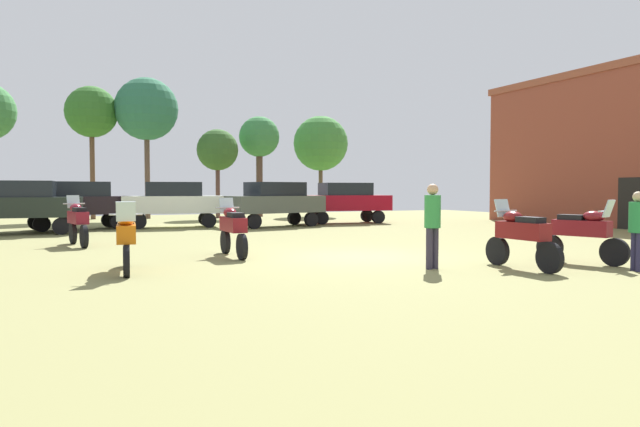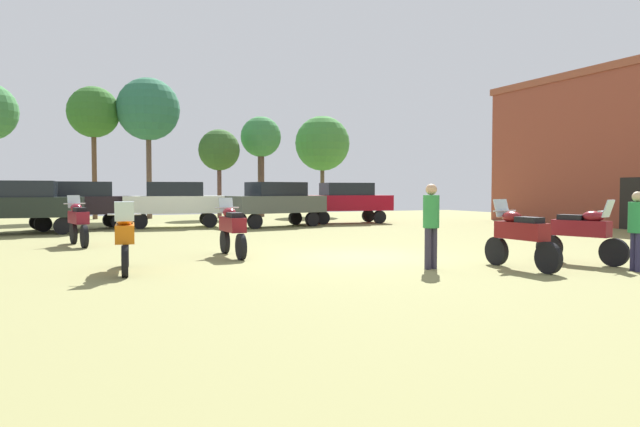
{
  "view_description": "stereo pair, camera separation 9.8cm",
  "coord_description": "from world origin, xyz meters",
  "px_view_note": "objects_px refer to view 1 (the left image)",
  "views": [
    {
      "loc": [
        -6.62,
        -12.58,
        1.7
      ],
      "look_at": [
        0.61,
        3.5,
        0.95
      ],
      "focal_mm": 32.17,
      "sensor_mm": 36.0,
      "label": 1
    },
    {
      "loc": [
        -6.53,
        -12.62,
        1.7
      ],
      "look_at": [
        0.61,
        3.5,
        0.95
      ],
      "focal_mm": 32.17,
      "sensor_mm": 36.0,
      "label": 2
    }
  ],
  "objects_px": {
    "car_5": "(345,200)",
    "person_2": "(638,225)",
    "car_1": "(275,201)",
    "tree_7": "(146,110)",
    "motorcycle_3": "(582,232)",
    "tree_1": "(91,113)",
    "motorcycle_7": "(521,235)",
    "person_1": "(432,219)",
    "motorcycle_6": "(78,221)",
    "tree_3": "(321,144)",
    "tree_6": "(259,139)",
    "motorcycle_1": "(126,237)",
    "car_6": "(173,201)",
    "tree_5": "(218,150)",
    "car_2": "(20,203)",
    "car_4": "(77,202)",
    "motorcycle_4": "(233,228)"
  },
  "relations": [
    {
      "from": "car_2",
      "to": "motorcycle_3",
      "type": "bearing_deg",
      "value": -136.02
    },
    {
      "from": "car_6",
      "to": "tree_5",
      "type": "distance_m",
      "value": 8.67
    },
    {
      "from": "tree_3",
      "to": "tree_6",
      "type": "distance_m",
      "value": 4.3
    },
    {
      "from": "car_1",
      "to": "motorcycle_7",
      "type": "bearing_deg",
      "value": 169.67
    },
    {
      "from": "car_4",
      "to": "car_6",
      "type": "bearing_deg",
      "value": -103.43
    },
    {
      "from": "car_4",
      "to": "tree_3",
      "type": "distance_m",
      "value": 17.16
    },
    {
      "from": "motorcycle_7",
      "to": "tree_5",
      "type": "xyz_separation_m",
      "value": [
        -0.5,
        23.78,
        3.23
      ]
    },
    {
      "from": "car_5",
      "to": "motorcycle_7",
      "type": "bearing_deg",
      "value": 172.4
    },
    {
      "from": "car_1",
      "to": "car_4",
      "type": "bearing_deg",
      "value": 67.24
    },
    {
      "from": "motorcycle_7",
      "to": "person_1",
      "type": "distance_m",
      "value": 1.9
    },
    {
      "from": "person_2",
      "to": "tree_5",
      "type": "xyz_separation_m",
      "value": [
        -2.43,
        25.0,
        3.0
      ]
    },
    {
      "from": "car_6",
      "to": "tree_5",
      "type": "relative_size",
      "value": 0.87
    },
    {
      "from": "motorcycle_6",
      "to": "car_6",
      "type": "distance_m",
      "value": 8.39
    },
    {
      "from": "car_5",
      "to": "person_1",
      "type": "distance_m",
      "value": 16.42
    },
    {
      "from": "car_4",
      "to": "motorcycle_6",
      "type": "bearing_deg",
      "value": 168.89
    },
    {
      "from": "tree_5",
      "to": "motorcycle_6",
      "type": "bearing_deg",
      "value": -118.4
    },
    {
      "from": "motorcycle_1",
      "to": "car_2",
      "type": "distance_m",
      "value": 12.21
    },
    {
      "from": "car_4",
      "to": "motorcycle_1",
      "type": "bearing_deg",
      "value": 172.57
    },
    {
      "from": "car_2",
      "to": "car_4",
      "type": "xyz_separation_m",
      "value": [
        2.0,
        1.88,
        0.0
      ]
    },
    {
      "from": "motorcycle_3",
      "to": "tree_1",
      "type": "height_order",
      "value": "tree_1"
    },
    {
      "from": "car_1",
      "to": "person_2",
      "type": "height_order",
      "value": "car_1"
    },
    {
      "from": "car_5",
      "to": "person_2",
      "type": "distance_m",
      "value": 17.51
    },
    {
      "from": "tree_7",
      "to": "tree_5",
      "type": "bearing_deg",
      "value": -13.32
    },
    {
      "from": "car_6",
      "to": "tree_6",
      "type": "height_order",
      "value": "tree_6"
    },
    {
      "from": "person_2",
      "to": "tree_1",
      "type": "bearing_deg",
      "value": 39.06
    },
    {
      "from": "motorcycle_4",
      "to": "tree_1",
      "type": "relative_size",
      "value": 0.29
    },
    {
      "from": "car_1",
      "to": "tree_3",
      "type": "xyz_separation_m",
      "value": [
        6.63,
        9.73,
        3.47
      ]
    },
    {
      "from": "motorcycle_7",
      "to": "motorcycle_1",
      "type": "bearing_deg",
      "value": 157.6
    },
    {
      "from": "tree_3",
      "to": "motorcycle_6",
      "type": "bearing_deg",
      "value": -133.82
    },
    {
      "from": "car_1",
      "to": "tree_7",
      "type": "distance_m",
      "value": 11.72
    },
    {
      "from": "tree_1",
      "to": "tree_6",
      "type": "bearing_deg",
      "value": -5.7
    },
    {
      "from": "person_1",
      "to": "tree_5",
      "type": "height_order",
      "value": "tree_5"
    },
    {
      "from": "motorcycle_7",
      "to": "car_5",
      "type": "relative_size",
      "value": 0.47
    },
    {
      "from": "motorcycle_3",
      "to": "tree_3",
      "type": "distance_m",
      "value": 25.34
    },
    {
      "from": "motorcycle_4",
      "to": "car_2",
      "type": "xyz_separation_m",
      "value": [
        -5.32,
        10.17,
        0.45
      ]
    },
    {
      "from": "car_5",
      "to": "tree_6",
      "type": "bearing_deg",
      "value": 18.39
    },
    {
      "from": "motorcycle_4",
      "to": "person_1",
      "type": "distance_m",
      "value": 5.08
    },
    {
      "from": "motorcycle_4",
      "to": "car_5",
      "type": "relative_size",
      "value": 0.48
    },
    {
      "from": "car_5",
      "to": "car_6",
      "type": "xyz_separation_m",
      "value": [
        -8.33,
        0.34,
        0.0
      ]
    },
    {
      "from": "person_2",
      "to": "car_2",
      "type": "bearing_deg",
      "value": 57.13
    },
    {
      "from": "tree_6",
      "to": "tree_1",
      "type": "bearing_deg",
      "value": 174.3
    },
    {
      "from": "motorcycle_3",
      "to": "car_5",
      "type": "xyz_separation_m",
      "value": [
        2.08,
        16.04,
        0.46
      ]
    },
    {
      "from": "car_6",
      "to": "tree_7",
      "type": "height_order",
      "value": "tree_7"
    },
    {
      "from": "tree_6",
      "to": "motorcycle_7",
      "type": "bearing_deg",
      "value": -95.26
    },
    {
      "from": "motorcycle_6",
      "to": "car_5",
      "type": "relative_size",
      "value": 0.49
    },
    {
      "from": "tree_7",
      "to": "tree_3",
      "type": "bearing_deg",
      "value": 0.23
    },
    {
      "from": "person_1",
      "to": "tree_7",
      "type": "bearing_deg",
      "value": -92.75
    },
    {
      "from": "car_1",
      "to": "tree_7",
      "type": "height_order",
      "value": "tree_7"
    },
    {
      "from": "car_2",
      "to": "tree_6",
      "type": "xyz_separation_m",
      "value": [
        12.49,
        9.51,
        3.61
      ]
    },
    {
      "from": "motorcycle_6",
      "to": "person_2",
      "type": "xyz_separation_m",
      "value": [
        10.33,
        -10.41,
        0.21
      ]
    }
  ]
}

